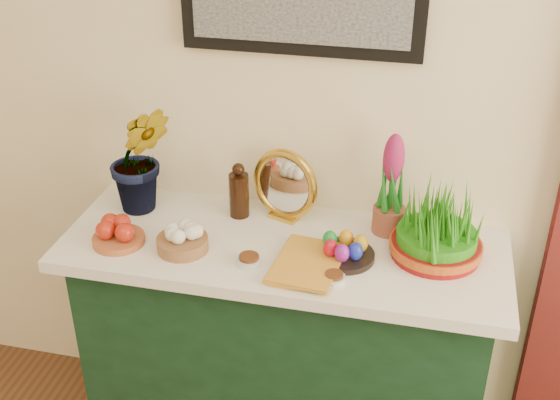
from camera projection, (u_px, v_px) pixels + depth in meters
The scene contains 13 objects.
sideboard at pixel (283, 355), 2.44m from camera, with size 1.30×0.45×0.85m, color #143821.
tablecloth at pixel (284, 247), 2.22m from camera, with size 1.40×0.55×0.04m, color white.
hyacinth_green at pixel (139, 141), 2.28m from camera, with size 0.25×0.21×0.50m, color #1D741E.
apple_bowl at pixel (118, 233), 2.19m from camera, with size 0.19×0.19×0.08m.
garlic_basket at pixel (182, 239), 2.16m from camera, with size 0.20×0.20×0.09m.
vinegar_cruet at pixel (239, 193), 2.32m from camera, with size 0.07×0.07×0.19m.
mirror at pixel (285, 185), 2.29m from camera, with size 0.25×0.13×0.24m.
book at pixel (277, 257), 2.11m from camera, with size 0.17×0.26×0.03m, color gold.
spice_dish_left at pixel (249, 260), 2.10m from camera, with size 0.08×0.08×0.03m.
spice_dish_right at pixel (334, 278), 2.02m from camera, with size 0.07×0.07×0.03m.
egg_plate at pixel (344, 250), 2.12m from camera, with size 0.20×0.20×0.08m.
hyacinth_pink at pixel (391, 189), 2.20m from camera, with size 0.10×0.10×0.34m.
wheatgrass_sabzeh at pixel (438, 227), 2.10m from camera, with size 0.28×0.28×0.23m.
Camera 1 is at (0.39, 0.19, 2.09)m, focal length 45.00 mm.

